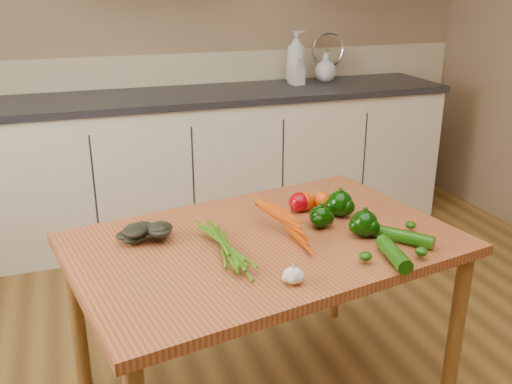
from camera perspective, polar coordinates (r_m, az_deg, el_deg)
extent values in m
cube|color=#8E7455|center=(3.80, -7.70, 16.63)|extent=(4.00, 0.02, 2.60)
cube|color=beige|center=(3.89, -7.11, 5.54)|extent=(3.98, 0.03, 1.10)
cube|color=beige|center=(3.70, -3.05, 2.91)|extent=(2.80, 0.60, 0.86)
cube|color=#26252A|center=(3.59, -3.18, 9.77)|extent=(2.84, 0.64, 0.04)
cube|color=#99999E|center=(3.87, 8.24, 9.80)|extent=(0.55, 0.42, 0.10)
cylinder|color=silver|center=(4.00, 7.21, 12.81)|extent=(0.02, 0.02, 0.24)
cube|color=#AC5B32|center=(2.00, 0.93, -5.21)|extent=(1.44, 1.07, 0.04)
cylinder|color=brown|center=(2.27, 19.33, -13.19)|extent=(0.06, 0.06, 0.66)
cylinder|color=brown|center=(2.29, -17.38, -12.62)|extent=(0.06, 0.06, 0.66)
cylinder|color=brown|center=(2.73, 7.97, -6.21)|extent=(0.06, 0.06, 0.66)
imported|color=silver|center=(3.83, 4.01, 13.30)|extent=(0.15, 0.15, 0.34)
imported|color=silver|center=(3.78, 4.16, 11.91)|extent=(0.09, 0.09, 0.17)
imported|color=silver|center=(3.93, 6.98, 12.30)|extent=(0.20, 0.20, 0.19)
ellipsoid|color=white|center=(1.71, 3.72, -8.33)|extent=(0.06, 0.06, 0.05)
sphere|color=black|center=(2.08, 6.49, -2.48)|extent=(0.08, 0.08, 0.08)
sphere|color=black|center=(2.18, 8.39, -1.16)|extent=(0.10, 0.10, 0.10)
sphere|color=black|center=(2.03, 10.80, -3.14)|extent=(0.09, 0.09, 0.09)
ellipsoid|color=#99020C|center=(2.21, 4.32, -1.01)|extent=(0.08, 0.08, 0.08)
ellipsoid|color=#D64105|center=(2.23, 4.83, -0.90)|extent=(0.08, 0.08, 0.07)
ellipsoid|color=#D64105|center=(2.25, 6.62, -0.82)|extent=(0.08, 0.08, 0.07)
cylinder|color=#114207|center=(2.02, 14.29, -4.31)|extent=(0.18, 0.20, 0.05)
cylinder|color=#114207|center=(1.88, 13.61, -6.04)|extent=(0.08, 0.19, 0.05)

